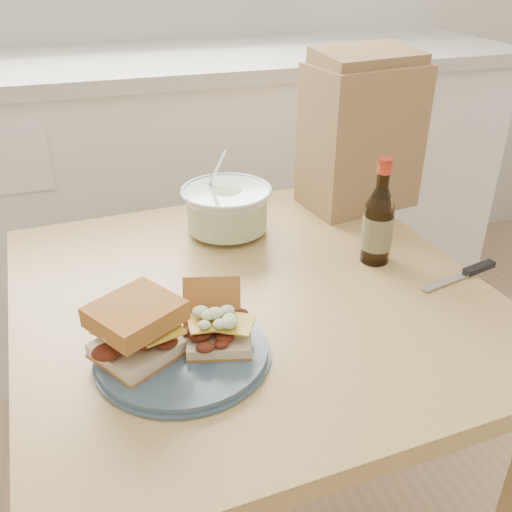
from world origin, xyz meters
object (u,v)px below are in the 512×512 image
object	(u,v)px
plate	(183,352)
beer_bottle	(378,224)
paper_bag	(361,137)
dining_table	(253,335)
coleslaw_bowl	(227,211)

from	to	relation	value
plate	beer_bottle	size ratio (longest dim) A/B	1.23
beer_bottle	paper_bag	distance (m)	0.29
plate	dining_table	bearing A→B (deg)	43.00
plate	coleslaw_bowl	xyz separation A→B (m)	(0.18, 0.39, 0.04)
plate	beer_bottle	distance (m)	0.46
coleslaw_bowl	beer_bottle	size ratio (longest dim) A/B	0.91
dining_table	beer_bottle	bearing A→B (deg)	3.60
coleslaw_bowl	paper_bag	distance (m)	0.36
dining_table	coleslaw_bowl	xyz separation A→B (m)	(0.02, 0.24, 0.15)
plate	coleslaw_bowl	distance (m)	0.43
dining_table	coleslaw_bowl	distance (m)	0.28
plate	coleslaw_bowl	size ratio (longest dim) A/B	1.34
plate	paper_bag	distance (m)	0.69
beer_bottle	coleslaw_bowl	bearing A→B (deg)	163.88
coleslaw_bowl	plate	bearing A→B (deg)	-114.35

